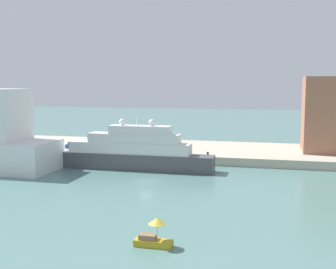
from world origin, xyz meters
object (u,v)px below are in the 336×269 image
Objects in this scene: large_yacht at (135,152)px; parked_car at (75,146)px; small_motorboat at (154,236)px; person_figure at (101,145)px; mooring_bollard at (208,154)px.

large_yacht reaches higher than parked_car.
small_motorboat is 0.90× the size of parked_car.
parked_car is at bearing -170.50° from person_figure.
small_motorboat is at bearing -88.32° from mooring_bollard.
person_figure is at bearing 171.42° from mooring_bollard.
small_motorboat reaches higher than mooring_bollard.
mooring_bollard is at bearing -8.58° from person_figure.
person_figure reaches higher than parked_car.
large_yacht is 14.92m from mooring_bollard.
person_figure is (-25.60, 47.83, 1.43)m from small_motorboat.
small_motorboat is at bearing -56.37° from parked_car.
large_yacht is at bearing -44.87° from person_figure.
parked_car is 5.58× the size of mooring_bollard.
large_yacht is at bearing -146.80° from mooring_bollard.
small_motorboat is at bearing -69.12° from large_yacht.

